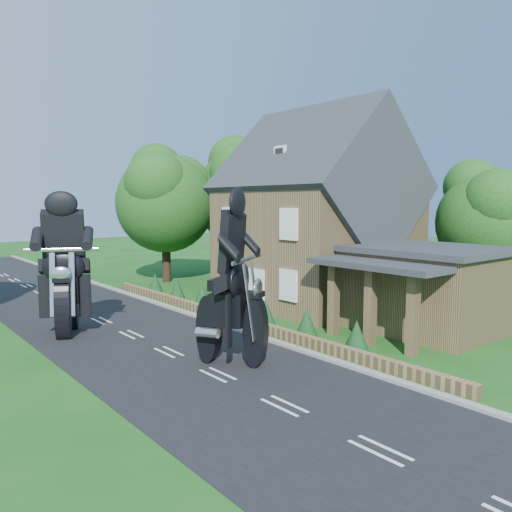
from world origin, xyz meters
TOP-DOWN VIEW (x-y plane):
  - ground at (0.00, 0.00)m, footprint 120.00×120.00m
  - road at (0.00, 0.00)m, footprint 7.00×80.00m
  - kerb at (3.65, 0.00)m, footprint 0.30×80.00m
  - garden_wall at (4.30, 5.00)m, footprint 0.30×22.00m
  - house at (10.49, 6.00)m, footprint 9.54×8.64m
  - annex at (9.87, -0.80)m, footprint 7.05×5.94m
  - tree_annex_side at (17.13, 0.10)m, footprint 5.64×5.20m
  - tree_house_right at (16.65, 8.62)m, footprint 6.51×6.00m
  - tree_behind_house at (14.18, 16.14)m, footprint 7.81×7.20m
  - tree_behind_left at (8.16, 17.13)m, footprint 6.94×6.40m
  - shrub_a at (5.30, -1.00)m, footprint 0.90×0.90m
  - shrub_b at (5.30, 1.50)m, footprint 0.90×0.90m
  - shrub_c at (5.30, 4.00)m, footprint 0.90×0.90m
  - shrub_d at (5.30, 9.00)m, footprint 0.90×0.90m
  - shrub_e at (5.30, 11.50)m, footprint 0.90×0.90m
  - shrub_f at (5.30, 14.00)m, footprint 0.90×0.90m
  - motorcycle_lead at (0.98, 0.56)m, footprint 1.37×1.80m
  - motorcycle_follow at (-1.95, 7.65)m, footprint 1.25×1.83m

SIDE VIEW (x-z plane):
  - ground at x=0.00m, z-range 0.00..0.00m
  - road at x=0.00m, z-range 0.00..0.02m
  - kerb at x=3.65m, z-range 0.00..0.12m
  - garden_wall at x=4.30m, z-range 0.00..0.40m
  - shrub_a at x=5.30m, z-range 0.00..1.10m
  - shrub_b at x=5.30m, z-range 0.00..1.10m
  - shrub_c at x=5.30m, z-range 0.00..1.10m
  - shrub_d at x=5.30m, z-range 0.00..1.10m
  - shrub_e at x=5.30m, z-range 0.00..1.10m
  - shrub_f at x=5.30m, z-range 0.00..1.10m
  - motorcycle_follow at x=-1.95m, z-range 0.00..1.70m
  - motorcycle_lead at x=0.98m, z-range 0.00..1.71m
  - annex at x=9.87m, z-range 0.05..3.49m
  - house at x=10.49m, z-range -0.78..9.46m
  - tree_annex_side at x=17.13m, z-range 0.95..8.43m
  - tree_house_right at x=16.65m, z-range 0.99..9.39m
  - tree_behind_left at x=8.16m, z-range 1.15..10.31m
  - tree_behind_house at x=14.18m, z-range 1.19..11.27m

